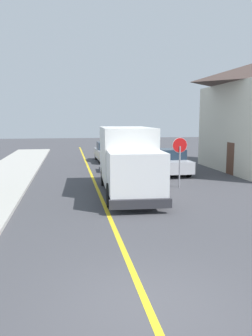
% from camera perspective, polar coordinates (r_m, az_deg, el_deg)
% --- Properties ---
extents(ground_plane, '(120.00, 120.00, 0.00)m').
position_cam_1_polar(ground_plane, '(7.00, 3.58, -22.41)').
color(ground_plane, '#424247').
extents(centre_line_yellow, '(0.16, 56.00, 0.01)m').
position_cam_1_polar(centre_line_yellow, '(16.31, -4.63, -4.36)').
color(centre_line_yellow, gold).
rests_on(centre_line_yellow, ground).
extents(box_truck, '(2.75, 7.29, 3.20)m').
position_cam_1_polar(box_truck, '(16.09, 0.28, 1.86)').
color(box_truck, silver).
rests_on(box_truck, ground).
extents(parked_car_near, '(1.96, 4.46, 1.67)m').
position_cam_1_polar(parked_car_near, '(22.66, -0.54, 1.26)').
color(parked_car_near, black).
rests_on(parked_car_near, ground).
extents(parked_car_mid, '(1.93, 4.45, 1.67)m').
position_cam_1_polar(parked_car_mid, '(28.65, -3.29, 2.73)').
color(parked_car_mid, '#B7B7BC').
rests_on(parked_car_mid, ground).
extents(parked_van_across, '(1.86, 4.43, 1.67)m').
position_cam_1_polar(parked_van_across, '(22.18, 7.59, 1.04)').
color(parked_van_across, '#B7B7BC').
rests_on(parked_van_across, ground).
extents(stop_sign, '(0.80, 0.10, 2.65)m').
position_cam_1_polar(stop_sign, '(17.63, 9.25, 2.61)').
color(stop_sign, gray).
rests_on(stop_sign, ground).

